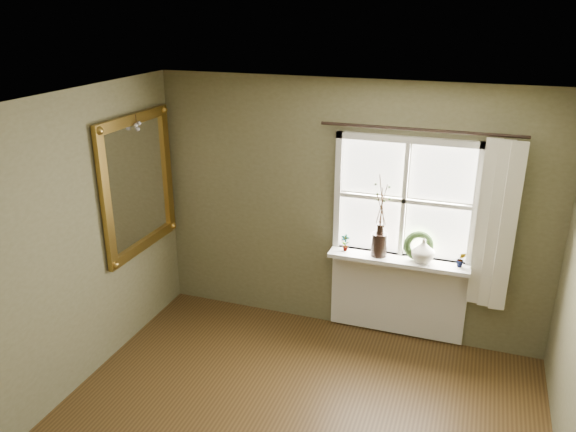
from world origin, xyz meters
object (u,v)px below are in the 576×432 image
(wreath, at_px, (418,249))
(gilt_mirror, at_px, (138,184))
(cream_vase, at_px, (423,250))
(dark_jug, at_px, (379,245))

(wreath, relative_size, gilt_mirror, 0.21)
(wreath, height_order, gilt_mirror, gilt_mirror)
(cream_vase, height_order, wreath, wreath)
(cream_vase, bearing_deg, dark_jug, 180.00)
(dark_jug, bearing_deg, wreath, 6.14)
(cream_vase, height_order, gilt_mirror, gilt_mirror)
(cream_vase, xyz_separation_m, gilt_mirror, (-2.74, -0.54, 0.54))
(wreath, bearing_deg, gilt_mirror, 178.28)
(cream_vase, distance_m, gilt_mirror, 2.85)
(cream_vase, bearing_deg, wreath, 141.43)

